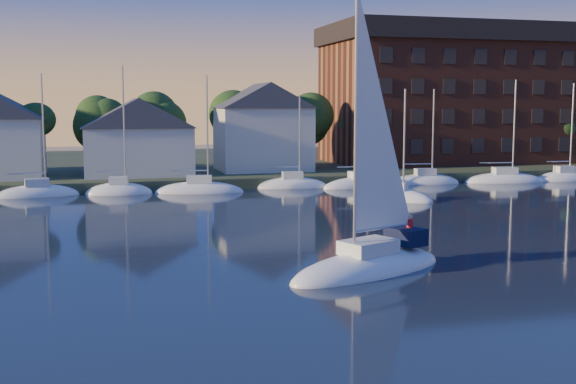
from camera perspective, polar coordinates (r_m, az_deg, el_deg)
name	(u,v)px	position (r m, az deg, el deg)	size (l,w,h in m)	color
ground	(439,367)	(24.56, 11.88, -13.35)	(260.00, 260.00, 0.00)	black
shoreline_land	(176,168)	(96.41, -8.83, 1.85)	(160.00, 50.00, 2.00)	#344126
wooden_dock	(202,188)	(73.71, -6.81, 0.33)	(120.00, 3.00, 1.00)	brown
clubhouse_centre	(137,136)	(77.66, -11.81, 4.37)	(11.55, 8.40, 8.08)	beige
clubhouse_east	(263,126)	(81.64, -2.02, 5.24)	(10.50, 8.40, 9.80)	beige
condo_block	(447,94)	(96.38, 12.49, 7.60)	(31.00, 17.00, 17.40)	brown
tree_line	(204,115)	(84.41, -6.64, 6.05)	(93.40, 5.40, 8.90)	#39291A
moored_fleet	(247,189)	(71.47, -3.28, 0.24)	(95.50, 2.40, 12.05)	white
hero_sailboat	(370,259)	(36.98, 6.52, -5.31)	(10.48, 7.05, 15.42)	white
drifting_sailboat_right	(396,200)	(64.15, 8.51, -0.60)	(6.54, 6.19, 10.86)	white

